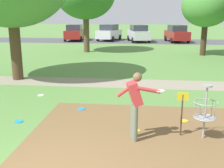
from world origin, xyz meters
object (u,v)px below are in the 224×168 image
disc_golf_basket (203,110)px  parked_car_leftmost (75,33)px  frisbee_by_tee (81,109)px  frisbee_near_basket (19,122)px  parked_car_rightmost (177,34)px  parked_car_center_right (139,33)px  frisbee_scattered_b (184,121)px  frisbee_scattered_a (136,131)px  tree_mid_center (206,6)px  parked_car_center_left (109,32)px  player_foreground_watching (135,102)px  frisbee_mid_grass (41,95)px

disc_golf_basket → parked_car_leftmost: (-9.36, 25.21, 0.17)m
frisbee_by_tee → frisbee_near_basket: bearing=-140.9°
frisbee_by_tee → parked_car_rightmost: bearing=76.2°
frisbee_near_basket → frisbee_by_tee: size_ratio=0.97×
parked_car_leftmost → parked_car_center_right: bearing=-4.0°
frisbee_by_tee → frisbee_scattered_b: size_ratio=1.05×
frisbee_scattered_a → parked_car_rightmost: parked_car_rightmost is taller
frisbee_near_basket → parked_car_leftmost: parked_car_leftmost is taller
frisbee_near_basket → tree_mid_center: bearing=60.5°
frisbee_by_tee → tree_mid_center: (6.47, 12.95, 3.55)m
disc_golf_basket → frisbee_scattered_a: (-1.65, 0.23, -0.74)m
frisbee_scattered_a → tree_mid_center: size_ratio=0.05×
tree_mid_center → parked_car_center_left: bearing=127.2°
parked_car_center_left → parked_car_center_right: (3.43, -1.14, 0.00)m
frisbee_scattered_a → parked_car_rightmost: (3.85, 24.59, 0.91)m
frisbee_scattered_b → parked_car_center_left: (-5.17, 24.72, 0.91)m
parked_car_center_right → parked_car_leftmost: bearing=176.0°
parked_car_center_right → parked_car_rightmost: size_ratio=1.01×
frisbee_by_tee → frisbee_scattered_a: (1.82, -1.55, 0.00)m
player_foreground_watching → parked_car_center_right: (-0.32, 24.96, -0.06)m
player_foreground_watching → frisbee_scattered_b: player_foreground_watching is taller
disc_golf_basket → tree_mid_center: tree_mid_center is taller
parked_car_leftmost → parked_car_center_right: (7.37, -0.52, 0.00)m
frisbee_scattered_b → parked_car_rightmost: 23.87m
disc_golf_basket → parked_car_leftmost: size_ratio=0.32×
frisbee_mid_grass → frisbee_scattered_a: same height
frisbee_near_basket → frisbee_mid_grass: (-0.32, 2.66, 0.00)m
frisbee_mid_grass → parked_car_center_right: size_ratio=0.05×
parked_car_rightmost → disc_golf_basket: bearing=-95.1°
parked_car_center_right → frisbee_scattered_a: bearing=-89.2°
player_foreground_watching → parked_car_rightmost: (3.87, 25.10, -0.06)m
disc_golf_basket → parked_car_center_left: bearing=101.8°
frisbee_by_tee → frisbee_mid_grass: same height
frisbee_scattered_b → frisbee_mid_grass: bearing=157.9°
frisbee_mid_grass → disc_golf_basket: bearing=-30.6°
frisbee_by_tee → frisbee_scattered_a: bearing=-40.5°
frisbee_scattered_b → parked_car_rightmost: (2.45, 23.73, 0.91)m
parked_car_leftmost → parked_car_center_left: 3.99m
frisbee_scattered_a → parked_car_rightmost: size_ratio=0.05×
parked_car_rightmost → frisbee_by_tee: bearing=-103.8°
frisbee_mid_grass → frisbee_scattered_a: 4.73m
frisbee_scattered_a → disc_golf_basket: bearing=-8.1°
frisbee_scattered_a → parked_car_leftmost: bearing=107.2°
frisbee_by_tee → tree_mid_center: 14.91m
frisbee_near_basket → parked_car_center_left: 25.33m
parked_car_center_right → frisbee_by_tee: bearing=-93.7°
tree_mid_center → parked_car_center_right: (-4.99, 9.94, -2.64)m
frisbee_by_tee → parked_car_center_right: bearing=86.3°
player_foreground_watching → frisbee_scattered_b: 2.20m
parked_car_center_left → disc_golf_basket: bearing=-78.2°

